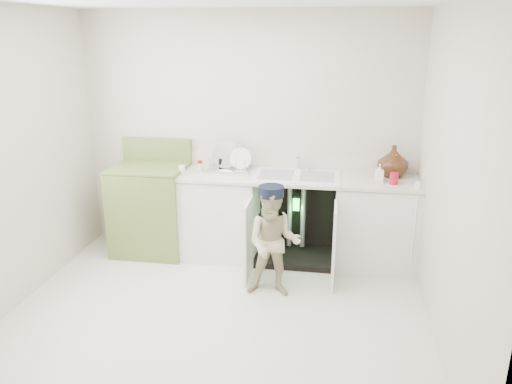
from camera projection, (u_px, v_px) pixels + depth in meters
ground at (217, 315)px, 4.21m from camera, size 3.50×3.50×0.00m
room_shell at (213, 172)px, 3.82m from camera, size 6.00×5.50×1.26m
counter_run at (298, 216)px, 5.11m from camera, size 2.44×1.02×1.21m
avocado_stove at (151, 207)px, 5.32m from camera, size 0.76×0.65×1.18m
repair_worker at (274, 242)px, 4.39m from camera, size 0.49×0.63×1.02m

